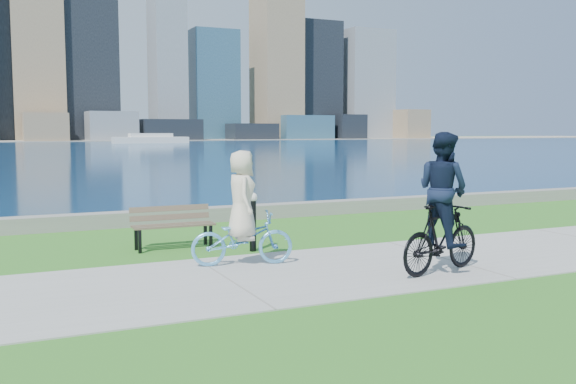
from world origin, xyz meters
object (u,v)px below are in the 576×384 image
park_bench (172,223)px  cyclist_woman (242,223)px  bollard_lamp (253,218)px  cyclist_man (442,214)px

park_bench → cyclist_woman: 2.20m
bollard_lamp → cyclist_woman: (-0.65, -1.15, 0.10)m
bollard_lamp → cyclist_man: size_ratio=0.50×
bollard_lamp → cyclist_woman: size_ratio=0.58×
park_bench → cyclist_man: bearing=-49.6°
cyclist_woman → cyclist_man: bearing=-112.2°
bollard_lamp → cyclist_woman: cyclist_woman is taller
cyclist_woman → park_bench: bearing=29.8°
bollard_lamp → cyclist_man: cyclist_man is taller
cyclist_woman → cyclist_man: size_ratio=0.86×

